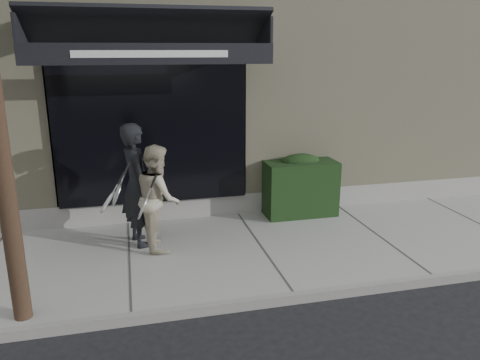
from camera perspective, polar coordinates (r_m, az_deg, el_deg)
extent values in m
plane|color=black|center=(7.43, 2.50, -8.81)|extent=(80.00, 80.00, 0.00)
cube|color=#9C9C97|center=(7.40, 2.51, -8.39)|extent=(20.00, 3.00, 0.12)
cube|color=gray|center=(6.09, 6.68, -14.06)|extent=(20.00, 0.10, 0.14)
cube|color=#BEB591|center=(11.64, -4.37, 14.05)|extent=(14.00, 7.00, 5.50)
cube|color=gray|center=(8.87, -0.52, -2.90)|extent=(14.02, 0.42, 0.50)
cube|color=black|center=(8.14, -10.70, 6.40)|extent=(3.20, 0.30, 2.60)
cube|color=gray|center=(8.37, -21.81, 5.79)|extent=(0.08, 0.40, 2.60)
cube|color=gray|center=(8.52, 0.11, 7.07)|extent=(0.08, 0.40, 2.60)
cube|color=gray|center=(8.19, -11.26, 15.84)|extent=(3.36, 0.40, 0.12)
cube|color=black|center=(7.50, -11.09, 17.88)|extent=(3.60, 1.03, 0.55)
cube|color=black|center=(6.99, -10.70, 14.87)|extent=(3.60, 0.05, 0.30)
cube|color=white|center=(6.96, -10.68, 14.87)|extent=(2.20, 0.01, 0.10)
cube|color=black|center=(7.61, -25.11, 16.11)|extent=(0.04, 1.00, 0.45)
cube|color=black|center=(7.80, 2.75, 17.46)|extent=(0.04, 1.00, 0.45)
cube|color=black|center=(8.65, 7.26, -0.93)|extent=(1.30, 0.70, 1.00)
ellipsoid|color=black|center=(8.53, 7.38, 2.29)|extent=(0.71, 0.38, 0.27)
imported|color=black|center=(7.31, -12.50, -0.59)|extent=(0.63, 0.79, 1.91)
torus|color=silver|center=(7.12, -14.81, -1.74)|extent=(0.16, 0.31, 0.29)
cylinder|color=silver|center=(7.12, -14.81, -1.74)|extent=(0.12, 0.28, 0.25)
cylinder|color=silver|center=(7.12, -14.81, -1.74)|extent=(0.17, 0.03, 0.09)
cylinder|color=black|center=(7.12, -14.81, -1.74)|extent=(0.20, 0.04, 0.11)
torus|color=silver|center=(6.99, -15.85, -2.61)|extent=(0.26, 0.34, 0.27)
cylinder|color=silver|center=(6.99, -15.85, -2.61)|extent=(0.22, 0.30, 0.23)
cylinder|color=silver|center=(6.99, -15.85, -2.61)|extent=(0.16, 0.07, 0.11)
cylinder|color=black|center=(6.99, -15.85, -2.61)|extent=(0.19, 0.09, 0.13)
imported|color=#B7AC92|center=(7.16, -9.98, -2.07)|extent=(0.68, 0.83, 1.61)
torus|color=silver|center=(6.84, -11.75, -3.30)|extent=(0.17, 0.32, 0.29)
cylinder|color=silver|center=(6.84, -11.75, -3.30)|extent=(0.14, 0.28, 0.25)
cylinder|color=silver|center=(6.84, -11.75, -3.30)|extent=(0.17, 0.04, 0.09)
cylinder|color=black|center=(6.84, -11.75, -3.30)|extent=(0.20, 0.05, 0.11)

